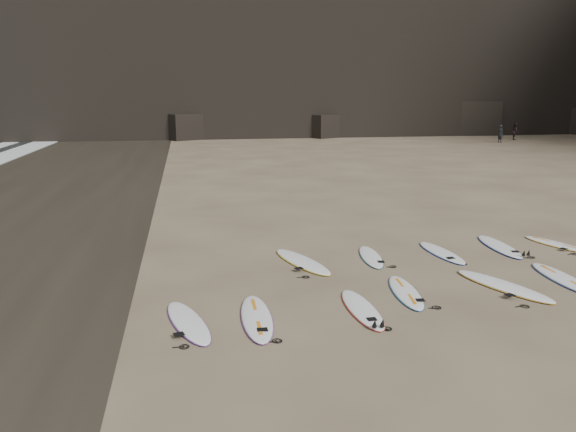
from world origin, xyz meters
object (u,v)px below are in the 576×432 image
(surfboard_1, at_px, (362,309))
(surfboard_4, at_px, (563,278))
(surfboard_5, at_px, (302,261))
(surfboard_8, at_px, (499,246))
(surfboard_9, at_px, (557,244))
(surfboard_11, at_px, (188,322))
(person_b, at_px, (516,131))
(person_a, at_px, (500,134))
(surfboard_0, at_px, (257,317))
(surfboard_6, at_px, (371,257))
(surfboard_2, at_px, (406,292))
(surfboard_7, at_px, (441,252))
(surfboard_3, at_px, (503,285))

(surfboard_1, xyz_separation_m, surfboard_4, (5.54, 1.02, 0.00))
(surfboard_5, height_order, surfboard_8, surfboard_5)
(surfboard_9, xyz_separation_m, surfboard_11, (-11.13, -3.99, 0.00))
(surfboard_5, xyz_separation_m, person_b, (28.71, 35.81, 0.75))
(person_b, bearing_deg, surfboard_4, -179.08)
(person_a, bearing_deg, surfboard_0, 130.23)
(surfboard_6, bearing_deg, person_a, 62.20)
(surfboard_1, distance_m, surfboard_2, 1.55)
(surfboard_1, bearing_deg, surfboard_9, 27.58)
(surfboard_7, bearing_deg, surfboard_6, 176.99)
(surfboard_1, bearing_deg, surfboard_7, 45.77)
(surfboard_2, height_order, surfboard_5, surfboard_5)
(surfboard_0, xyz_separation_m, surfboard_1, (2.28, 0.07, -0.00))
(surfboard_1, height_order, person_b, person_b)
(surfboard_3, bearing_deg, surfboard_2, 158.56)
(surfboard_1, distance_m, surfboard_6, 3.97)
(surfboard_7, bearing_deg, surfboard_1, -137.73)
(person_a, bearing_deg, surfboard_2, 133.38)
(surfboard_6, height_order, surfboard_7, surfboard_7)
(surfboard_9, bearing_deg, surfboard_2, -171.10)
(surfboard_4, bearing_deg, surfboard_3, -168.88)
(surfboard_11, bearing_deg, surfboard_9, 4.74)
(surfboard_2, height_order, surfboard_6, surfboard_2)
(surfboard_0, relative_size, surfboard_1, 1.08)
(surfboard_4, xyz_separation_m, surfboard_6, (-4.10, 2.68, -0.01))
(surfboard_8, bearing_deg, surfboard_2, -138.01)
(surfboard_4, height_order, surfboard_9, surfboard_4)
(surfboard_9, bearing_deg, person_b, 41.57)
(surfboard_8, bearing_deg, surfboard_7, -166.53)
(surfboard_1, height_order, surfboard_8, surfboard_8)
(surfboard_2, bearing_deg, surfboard_3, 6.84)
(person_b, bearing_deg, surfboard_9, -178.85)
(surfboard_4, relative_size, surfboard_7, 1.07)
(surfboard_2, distance_m, person_a, 43.07)
(surfboard_1, distance_m, surfboard_9, 8.43)
(surfboard_11, bearing_deg, person_b, 36.12)
(person_b, bearing_deg, surfboard_11, 172.53)
(surfboard_2, distance_m, surfboard_6, 2.89)
(surfboard_1, relative_size, surfboard_7, 0.98)
(surfboard_6, bearing_deg, surfboard_3, -43.58)
(surfboard_0, xyz_separation_m, person_a, (27.27, 36.86, 0.77))
(surfboard_5, bearing_deg, surfboard_7, -16.08)
(surfboard_1, distance_m, surfboard_3, 3.86)
(surfboard_11, bearing_deg, surfboard_0, -16.22)
(surfboard_9, xyz_separation_m, person_a, (17.54, 32.84, 0.78))
(surfboard_4, xyz_separation_m, person_b, (22.61, 38.37, 0.75))
(surfboard_3, distance_m, surfboard_7, 2.95)
(surfboard_4, relative_size, surfboard_8, 0.98)
(surfboard_7, height_order, surfboard_8, surfboard_8)
(person_b, bearing_deg, surfboard_2, 176.61)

